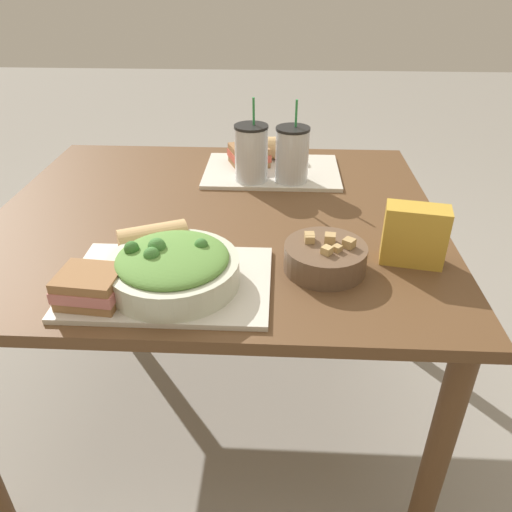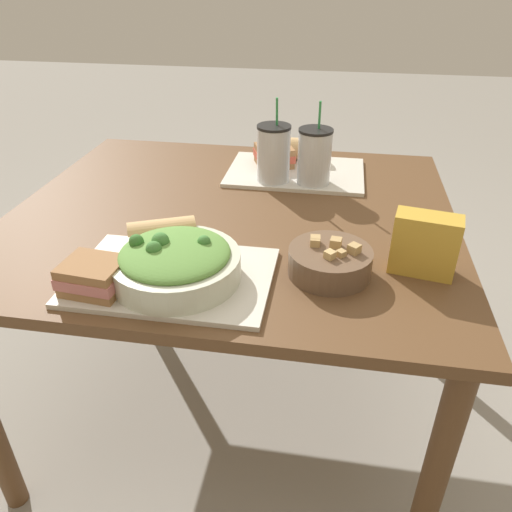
{
  "view_description": "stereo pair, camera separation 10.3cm",
  "coord_description": "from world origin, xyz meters",
  "px_view_note": "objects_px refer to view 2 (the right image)",
  "views": [
    {
      "loc": [
        0.18,
        -1.25,
        1.36
      ],
      "look_at": [
        0.13,
        -0.37,
        0.83
      ],
      "focal_mm": 35.0,
      "sensor_mm": 36.0,
      "label": 1
    },
    {
      "loc": [
        0.28,
        -1.24,
        1.36
      ],
      "look_at": [
        0.13,
        -0.37,
        0.83
      ],
      "focal_mm": 35.0,
      "sensor_mm": 36.0,
      "label": 2
    }
  ],
  "objects_px": {
    "soup_bowl": "(330,261)",
    "baguette_far": "(303,149)",
    "baguette_near": "(163,234)",
    "salad_bowl": "(175,262)",
    "chip_bag": "(425,245)",
    "drink_cup_dark": "(274,155)",
    "drink_cup_red": "(314,158)",
    "sandwich_near": "(94,276)",
    "sandwich_far": "(274,155)"
  },
  "relations": [
    {
      "from": "sandwich_near",
      "to": "drink_cup_red",
      "type": "height_order",
      "value": "drink_cup_red"
    },
    {
      "from": "soup_bowl",
      "to": "drink_cup_red",
      "type": "relative_size",
      "value": 0.74
    },
    {
      "from": "sandwich_near",
      "to": "drink_cup_dark",
      "type": "xyz_separation_m",
      "value": [
        0.29,
        0.65,
        0.05
      ]
    },
    {
      "from": "soup_bowl",
      "to": "sandwich_far",
      "type": "height_order",
      "value": "soup_bowl"
    },
    {
      "from": "salad_bowl",
      "to": "drink_cup_dark",
      "type": "xyz_separation_m",
      "value": [
        0.13,
        0.59,
        0.04
      ]
    },
    {
      "from": "baguette_near",
      "to": "sandwich_far",
      "type": "relative_size",
      "value": 1.14
    },
    {
      "from": "salad_bowl",
      "to": "sandwich_far",
      "type": "xyz_separation_m",
      "value": [
        0.12,
        0.72,
        -0.01
      ]
    },
    {
      "from": "baguette_far",
      "to": "drink_cup_dark",
      "type": "relative_size",
      "value": 0.48
    },
    {
      "from": "soup_bowl",
      "to": "baguette_far",
      "type": "xyz_separation_m",
      "value": [
        -0.12,
        0.69,
        0.02
      ]
    },
    {
      "from": "baguette_far",
      "to": "sandwich_far",
      "type": "bearing_deg",
      "value": 122.24
    },
    {
      "from": "soup_bowl",
      "to": "baguette_near",
      "type": "relative_size",
      "value": 1.07
    },
    {
      "from": "soup_bowl",
      "to": "baguette_near",
      "type": "xyz_separation_m",
      "value": [
        -0.39,
        0.03,
        0.02
      ]
    },
    {
      "from": "soup_bowl",
      "to": "sandwich_far",
      "type": "relative_size",
      "value": 1.22
    },
    {
      "from": "sandwich_near",
      "to": "chip_bag",
      "type": "distance_m",
      "value": 0.72
    },
    {
      "from": "drink_cup_dark",
      "to": "drink_cup_red",
      "type": "relative_size",
      "value": 1.02
    },
    {
      "from": "chip_bag",
      "to": "baguette_near",
      "type": "bearing_deg",
      "value": -168.01
    },
    {
      "from": "baguette_near",
      "to": "chip_bag",
      "type": "height_order",
      "value": "chip_bag"
    },
    {
      "from": "soup_bowl",
      "to": "baguette_far",
      "type": "height_order",
      "value": "baguette_far"
    },
    {
      "from": "baguette_far",
      "to": "chip_bag",
      "type": "distance_m",
      "value": 0.72
    },
    {
      "from": "salad_bowl",
      "to": "sandwich_near",
      "type": "bearing_deg",
      "value": -156.51
    },
    {
      "from": "baguette_near",
      "to": "sandwich_far",
      "type": "bearing_deg",
      "value": -41.1
    },
    {
      "from": "baguette_far",
      "to": "drink_cup_dark",
      "type": "height_order",
      "value": "drink_cup_dark"
    },
    {
      "from": "baguette_near",
      "to": "sandwich_far",
      "type": "height_order",
      "value": "baguette_near"
    },
    {
      "from": "drink_cup_red",
      "to": "chip_bag",
      "type": "bearing_deg",
      "value": -58.64
    },
    {
      "from": "sandwich_near",
      "to": "salad_bowl",
      "type": "bearing_deg",
      "value": 28.79
    },
    {
      "from": "baguette_far",
      "to": "drink_cup_red",
      "type": "distance_m",
      "value": 0.21
    },
    {
      "from": "salad_bowl",
      "to": "baguette_far",
      "type": "relative_size",
      "value": 2.28
    },
    {
      "from": "salad_bowl",
      "to": "chip_bag",
      "type": "bearing_deg",
      "value": 14.28
    },
    {
      "from": "chip_bag",
      "to": "drink_cup_red",
      "type": "bearing_deg",
      "value": 131.92
    },
    {
      "from": "drink_cup_red",
      "to": "baguette_near",
      "type": "bearing_deg",
      "value": -124.8
    },
    {
      "from": "sandwich_near",
      "to": "chip_bag",
      "type": "bearing_deg",
      "value": 21.76
    },
    {
      "from": "sandwich_near",
      "to": "chip_bag",
      "type": "height_order",
      "value": "chip_bag"
    },
    {
      "from": "salad_bowl",
      "to": "chip_bag",
      "type": "distance_m",
      "value": 0.55
    },
    {
      "from": "sandwich_near",
      "to": "drink_cup_red",
      "type": "xyz_separation_m",
      "value": [
        0.41,
        0.65,
        0.05
      ]
    },
    {
      "from": "baguette_near",
      "to": "chip_bag",
      "type": "relative_size",
      "value": 1.16
    },
    {
      "from": "sandwich_far",
      "to": "salad_bowl",
      "type": "bearing_deg",
      "value": -120.17
    },
    {
      "from": "salad_bowl",
      "to": "chip_bag",
      "type": "xyz_separation_m",
      "value": [
        0.53,
        0.13,
        0.02
      ]
    },
    {
      "from": "drink_cup_dark",
      "to": "drink_cup_red",
      "type": "height_order",
      "value": "drink_cup_dark"
    },
    {
      "from": "soup_bowl",
      "to": "baguette_far",
      "type": "relative_size",
      "value": 1.52
    },
    {
      "from": "soup_bowl",
      "to": "chip_bag",
      "type": "bearing_deg",
      "value": 12.02
    },
    {
      "from": "baguette_far",
      "to": "drink_cup_dark",
      "type": "distance_m",
      "value": 0.22
    },
    {
      "from": "salad_bowl",
      "to": "baguette_near",
      "type": "xyz_separation_m",
      "value": [
        -0.07,
        0.12,
        -0.0
      ]
    },
    {
      "from": "baguette_far",
      "to": "drink_cup_red",
      "type": "relative_size",
      "value": 0.49
    },
    {
      "from": "sandwich_near",
      "to": "sandwich_far",
      "type": "xyz_separation_m",
      "value": [
        0.27,
        0.79,
        -0.0
      ]
    },
    {
      "from": "drink_cup_dark",
      "to": "salad_bowl",
      "type": "bearing_deg",
      "value": -102.64
    },
    {
      "from": "soup_bowl",
      "to": "baguette_far",
      "type": "bearing_deg",
      "value": 99.9
    },
    {
      "from": "salad_bowl",
      "to": "sandwich_near",
      "type": "height_order",
      "value": "salad_bowl"
    },
    {
      "from": "sandwich_far",
      "to": "chip_bag",
      "type": "bearing_deg",
      "value": -75.6
    },
    {
      "from": "baguette_near",
      "to": "salad_bowl",
      "type": "bearing_deg",
      "value": -174.74
    },
    {
      "from": "sandwich_far",
      "to": "baguette_far",
      "type": "height_order",
      "value": "baguette_far"
    }
  ]
}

